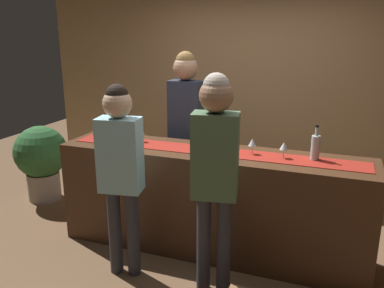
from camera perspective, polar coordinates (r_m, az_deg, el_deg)
The scene contains 13 objects.
ground_plane at distance 4.01m, azimuth 2.55°, elevation -14.55°, with size 10.00×10.00×0.00m, color brown.
back_wall at distance 5.33m, azimuth 9.13°, elevation 9.47°, with size 6.00×0.12×2.90m, color tan.
bar_counter at distance 3.78m, azimuth 2.65°, elevation -8.15°, with size 2.84×0.60×0.98m, color #472B19.
counter_runner_cloth at distance 3.61m, azimuth 2.75°, elevation -1.00°, with size 2.70×0.28×0.01m, color maroon.
wine_bottle_clear at distance 3.49m, azimuth 17.15°, elevation -0.42°, with size 0.07×0.07×0.30m.
wine_bottle_green at distance 3.63m, azimuth 1.60°, elevation 0.94°, with size 0.07×0.07×0.30m.
wine_glass_near_customer at distance 3.53m, azimuth 8.57°, elevation 0.17°, with size 0.07×0.07×0.14m.
wine_glass_mid_counter at distance 3.47m, azimuth 12.92°, elevation -0.35°, with size 0.07×0.07×0.14m.
wine_glass_far_end at distance 3.91m, azimuth -7.27°, elevation 1.77°, with size 0.07×0.07×0.14m.
bartender at distance 4.25m, azimuth -0.90°, elevation 3.95°, with size 0.34×0.26×1.83m.
customer_sipping at distance 2.96m, azimuth 3.29°, elevation -2.66°, with size 0.37×0.26×1.75m.
customer_browsing at distance 3.27m, azimuth -10.15°, elevation -2.61°, with size 0.37×0.25×1.64m.
potted_plant_tall at distance 5.21m, azimuth -20.65°, elevation -1.83°, with size 0.63×0.63×0.93m.
Camera 1 is at (1.04, -3.29, 2.03)m, focal length 37.50 mm.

